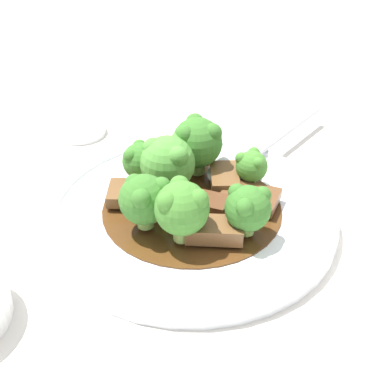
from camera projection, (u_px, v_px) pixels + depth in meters
name	position (u px, v px, depth m)	size (l,w,h in m)	color
ground_plane	(192.00, 220.00, 0.53)	(4.00, 4.00, 0.00)	silver
main_plate	(192.00, 212.00, 0.52)	(0.28, 0.28, 0.02)	white
beef_strip_0	(224.00, 179.00, 0.54)	(0.05, 0.06, 0.01)	brown
beef_strip_1	(250.00, 197.00, 0.52)	(0.06, 0.07, 0.01)	brown
beef_strip_2	(214.00, 230.00, 0.47)	(0.06, 0.05, 0.02)	brown
beef_strip_3	(186.00, 200.00, 0.51)	(0.06, 0.07, 0.01)	#56331E
beef_strip_4	(137.00, 193.00, 0.52)	(0.07, 0.07, 0.01)	brown
broccoli_floret_0	(182.00, 207.00, 0.45)	(0.05, 0.05, 0.06)	#8EB756
broccoli_floret_1	(146.00, 200.00, 0.47)	(0.05, 0.05, 0.05)	#7FA84C
broccoli_floret_2	(171.00, 160.00, 0.53)	(0.06, 0.06, 0.06)	#8EB756
broccoli_floret_3	(197.00, 141.00, 0.55)	(0.05, 0.05, 0.06)	#8EB756
broccoli_floret_4	(248.00, 208.00, 0.47)	(0.04, 0.04, 0.05)	#7FA84C
broccoli_floret_5	(252.00, 166.00, 0.54)	(0.03, 0.03, 0.04)	#7FA84C
broccoli_floret_6	(141.00, 160.00, 0.54)	(0.04, 0.04, 0.04)	#8EB756
serving_spoon	(242.00, 163.00, 0.57)	(0.23, 0.08, 0.01)	silver
sauce_dish	(77.00, 130.00, 0.67)	(0.06, 0.06, 0.01)	white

